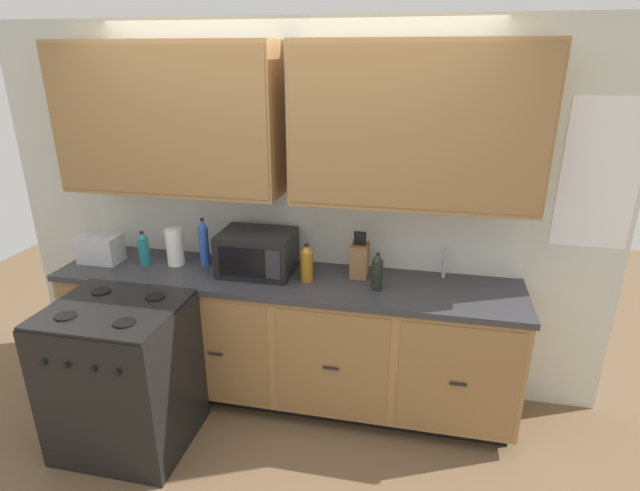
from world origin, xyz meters
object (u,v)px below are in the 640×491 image
paper_towel_roll (175,247)px  toaster (100,249)px  bottle_teal (144,249)px  bottle_blue (204,242)px  stove_range (124,376)px  bottle_dark (377,272)px  microwave (257,253)px  bottle_amber (307,263)px  knife_block (360,260)px

paper_towel_roll → toaster: bearing=-173.4°
toaster → bottle_teal: bottle_teal is taller
toaster → bottle_blue: (0.73, 0.10, 0.07)m
stove_range → bottle_dark: bottle_dark is taller
toaster → microwave: bearing=2.6°
stove_range → microwave: microwave is taller
microwave → bottle_amber: 0.36m
knife_block → bottle_blue: bearing=-178.5°
toaster → knife_block: knife_block is taller
toaster → paper_towel_roll: (0.54, 0.06, 0.03)m
bottle_dark → stove_range: bearing=-158.6°
stove_range → bottle_amber: (1.00, 0.60, 0.58)m
microwave → bottle_dark: bearing=-7.0°
bottle_dark → bottle_amber: 0.45m
toaster → bottle_blue: size_ratio=0.84×
bottle_dark → bottle_blue: 1.21m
paper_towel_roll → bottle_dark: (1.40, -0.11, -0.01)m
knife_block → bottle_amber: knife_block is taller
stove_range → bottle_amber: bearing=31.0°
microwave → bottle_teal: 0.81m
stove_range → bottle_blue: 0.99m
toaster → knife_block: (1.80, 0.13, 0.02)m
toaster → bottle_amber: bearing=-0.6°
bottle_teal → bottle_blue: bearing=12.8°
stove_range → bottle_amber: 1.31m
toaster → bottle_dark: 1.94m
stove_range → bottle_dark: 1.67m
bottle_amber → paper_towel_roll: bearing=175.3°
paper_towel_roll → bottle_dark: bearing=-4.5°
bottle_blue → stove_range: bearing=-109.2°
microwave → paper_towel_roll: size_ratio=1.85×
paper_towel_roll → bottle_amber: size_ratio=1.03×
bottle_amber → bottle_teal: bearing=178.6°
paper_towel_roll → bottle_amber: paper_towel_roll is taller
knife_block → bottle_teal: 1.48m
stove_range → paper_towel_roll: size_ratio=3.65×
knife_block → bottle_teal: size_ratio=1.28×
bottle_amber → bottle_dark: bearing=-4.1°
paper_towel_roll → knife_block: bearing=3.1°
stove_range → knife_block: size_ratio=3.06×
bottle_blue → paper_towel_roll: bearing=-168.1°
stove_range → bottle_amber: size_ratio=3.77×
toaster → bottle_dark: bottle_dark is taller
stove_range → bottle_blue: size_ratio=2.85×
bottle_teal → bottle_blue: 0.42m
knife_block → bottle_amber: size_ratio=1.23×
toaster → knife_block: size_ratio=0.90×
bottle_teal → bottle_amber: bearing=-1.4°
paper_towel_roll → bottle_teal: size_ratio=1.08×
toaster → bottle_amber: 1.49m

